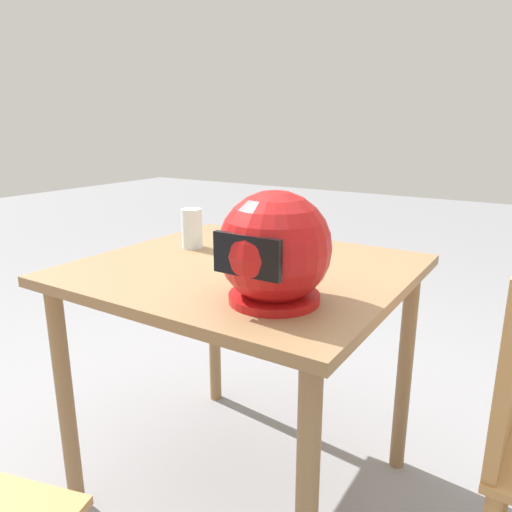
% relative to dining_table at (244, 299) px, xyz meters
% --- Properties ---
extents(ground_plane, '(14.00, 14.00, 0.00)m').
position_rel_dining_table_xyz_m(ground_plane, '(0.00, 0.00, -0.67)').
color(ground_plane, gray).
extents(dining_table, '(0.93, 0.86, 0.77)m').
position_rel_dining_table_xyz_m(dining_table, '(0.00, 0.00, 0.00)').
color(dining_table, olive).
rests_on(dining_table, ground).
extents(pizza_plate, '(0.33, 0.33, 0.01)m').
position_rel_dining_table_xyz_m(pizza_plate, '(-0.03, -0.08, 0.11)').
color(pizza_plate, white).
rests_on(pizza_plate, dining_table).
extents(pizza, '(0.27, 0.27, 0.05)m').
position_rel_dining_table_xyz_m(pizza, '(-0.03, -0.09, 0.13)').
color(pizza, tan).
rests_on(pizza, pizza_plate).
extents(motorcycle_helmet, '(0.26, 0.26, 0.26)m').
position_rel_dining_table_xyz_m(motorcycle_helmet, '(-0.23, 0.22, 0.23)').
color(motorcycle_helmet, '#B21414').
rests_on(motorcycle_helmet, dining_table).
extents(drinking_glass, '(0.07, 0.07, 0.13)m').
position_rel_dining_table_xyz_m(drinking_glass, '(0.26, -0.08, 0.17)').
color(drinking_glass, silver).
rests_on(drinking_glass, dining_table).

